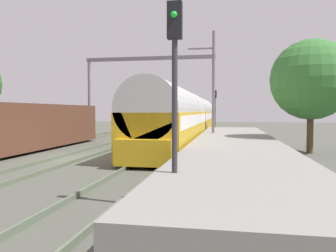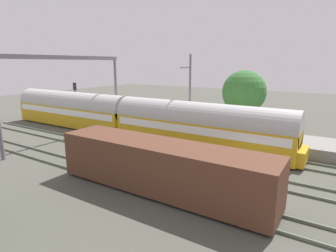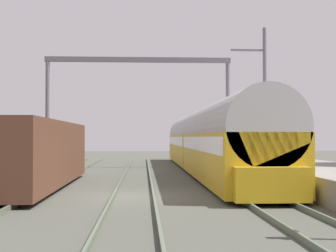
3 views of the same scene
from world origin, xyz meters
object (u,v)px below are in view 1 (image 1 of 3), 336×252
object	(u,v)px
freight_car	(35,126)
railway_signal_near	(175,77)
person_crossing	(204,127)
catenary_gantry	(149,79)
railway_signal_far	(215,105)
passenger_train	(189,116)

from	to	relation	value
freight_car	railway_signal_near	xyz separation A→B (m)	(10.85, -11.45, 1.77)
person_crossing	railway_signal_near	xyz separation A→B (m)	(0.81, -21.88, 2.22)
catenary_gantry	railway_signal_near	bearing A→B (deg)	-75.25
freight_car	railway_signal_far	bearing A→B (deg)	61.82
person_crossing	catenary_gantry	bearing A→B (deg)	-148.30
freight_car	person_crossing	bearing A→B (deg)	46.05
railway_signal_far	catenary_gantry	xyz separation A→B (m)	(-6.28, -6.69, 2.57)
railway_signal_far	catenary_gantry	bearing A→B (deg)	-133.22
freight_car	person_crossing	world-z (taller)	freight_car
person_crossing	railway_signal_far	world-z (taller)	railway_signal_far
freight_car	passenger_train	bearing A→B (deg)	49.13
person_crossing	catenary_gantry	distance (m)	7.85
passenger_train	railway_signal_near	distance (m)	21.68
person_crossing	catenary_gantry	xyz separation A→B (m)	(-5.68, 2.76, 4.65)
freight_car	railway_signal_far	size ratio (longest dim) A/B	2.69
person_crossing	railway_signal_near	bearing A→B (deg)	-30.27
passenger_train	railway_signal_near	xyz separation A→B (m)	(2.12, -21.54, 1.27)
passenger_train	catenary_gantry	bearing A→B (deg)	144.62
passenger_train	railway_signal_far	distance (m)	10.04
catenary_gantry	person_crossing	bearing A→B (deg)	-25.92
passenger_train	freight_car	size ratio (longest dim) A/B	2.53
person_crossing	passenger_train	bearing A→B (deg)	-108.06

